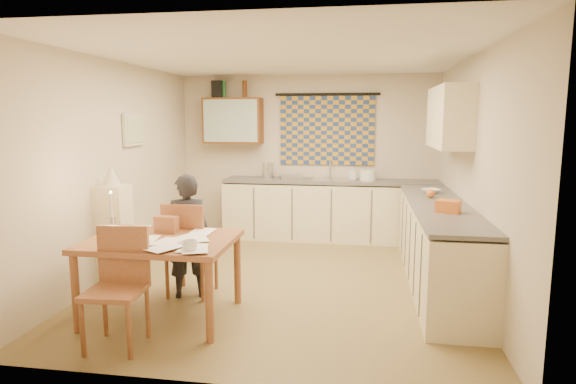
% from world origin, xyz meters
% --- Properties ---
extents(floor, '(4.00, 4.50, 0.02)m').
position_xyz_m(floor, '(0.00, 0.00, -0.01)').
color(floor, olive).
rests_on(floor, ground).
extents(ceiling, '(4.00, 4.50, 0.02)m').
position_xyz_m(ceiling, '(0.00, 0.00, 2.51)').
color(ceiling, white).
rests_on(ceiling, floor).
extents(wall_back, '(4.00, 0.02, 2.50)m').
position_xyz_m(wall_back, '(0.00, 2.26, 1.25)').
color(wall_back, beige).
rests_on(wall_back, floor).
extents(wall_front, '(4.00, 0.02, 2.50)m').
position_xyz_m(wall_front, '(0.00, -2.26, 1.25)').
color(wall_front, beige).
rests_on(wall_front, floor).
extents(wall_left, '(0.02, 4.50, 2.50)m').
position_xyz_m(wall_left, '(-2.01, 0.00, 1.25)').
color(wall_left, beige).
rests_on(wall_left, floor).
extents(wall_right, '(0.02, 4.50, 2.50)m').
position_xyz_m(wall_right, '(2.01, 0.00, 1.25)').
color(wall_right, beige).
rests_on(wall_right, floor).
extents(window_blind, '(1.45, 0.03, 1.05)m').
position_xyz_m(window_blind, '(0.30, 2.22, 1.65)').
color(window_blind, navy).
rests_on(window_blind, wall_back).
extents(curtain_rod, '(1.60, 0.04, 0.04)m').
position_xyz_m(curtain_rod, '(0.30, 2.20, 2.20)').
color(curtain_rod, black).
rests_on(curtain_rod, wall_back).
extents(wall_cabinet, '(0.90, 0.34, 0.70)m').
position_xyz_m(wall_cabinet, '(-1.15, 2.08, 1.80)').
color(wall_cabinet, '#562B0E').
rests_on(wall_cabinet, wall_back).
extents(wall_cabinet_glass, '(0.84, 0.02, 0.64)m').
position_xyz_m(wall_cabinet_glass, '(-1.15, 1.91, 1.80)').
color(wall_cabinet_glass, '#99B2A5').
rests_on(wall_cabinet_glass, wall_back).
extents(upper_cabinet_right, '(0.34, 1.30, 0.70)m').
position_xyz_m(upper_cabinet_right, '(1.83, 0.55, 1.85)').
color(upper_cabinet_right, beige).
rests_on(upper_cabinet_right, wall_right).
extents(framed_print, '(0.04, 0.50, 0.40)m').
position_xyz_m(framed_print, '(-1.97, 0.40, 1.70)').
color(framed_print, beige).
rests_on(framed_print, wall_left).
extents(print_canvas, '(0.01, 0.42, 0.32)m').
position_xyz_m(print_canvas, '(-1.95, 0.40, 1.70)').
color(print_canvas, silver).
rests_on(print_canvas, wall_left).
extents(counter_back, '(3.30, 0.62, 0.92)m').
position_xyz_m(counter_back, '(0.42, 1.95, 0.45)').
color(counter_back, beige).
rests_on(counter_back, floor).
extents(counter_right, '(0.62, 2.95, 0.92)m').
position_xyz_m(counter_right, '(1.70, 0.09, 0.45)').
color(counter_right, beige).
rests_on(counter_right, floor).
extents(stove, '(0.57, 0.57, 0.89)m').
position_xyz_m(stove, '(1.70, -0.97, 0.44)').
color(stove, white).
rests_on(stove, floor).
extents(sink, '(0.57, 0.48, 0.10)m').
position_xyz_m(sink, '(0.39, 1.95, 0.88)').
color(sink, silver).
rests_on(sink, counter_back).
extents(tap, '(0.04, 0.04, 0.28)m').
position_xyz_m(tap, '(0.37, 2.13, 1.06)').
color(tap, silver).
rests_on(tap, counter_back).
extents(dish_rack, '(0.42, 0.39, 0.06)m').
position_xyz_m(dish_rack, '(-0.21, 1.95, 0.95)').
color(dish_rack, silver).
rests_on(dish_rack, counter_back).
extents(kettle, '(0.22, 0.22, 0.24)m').
position_xyz_m(kettle, '(-0.58, 1.95, 1.04)').
color(kettle, silver).
rests_on(kettle, counter_back).
extents(mixing_bowl, '(0.24, 0.24, 0.16)m').
position_xyz_m(mixing_bowl, '(0.94, 1.95, 1.00)').
color(mixing_bowl, white).
rests_on(mixing_bowl, counter_back).
extents(soap_bottle, '(0.14, 0.14, 0.19)m').
position_xyz_m(soap_bottle, '(0.70, 2.00, 1.01)').
color(soap_bottle, white).
rests_on(soap_bottle, counter_back).
extents(bowl, '(0.37, 0.37, 0.05)m').
position_xyz_m(bowl, '(1.70, 0.84, 0.95)').
color(bowl, white).
rests_on(bowl, counter_right).
extents(orange_bag, '(0.27, 0.24, 0.12)m').
position_xyz_m(orange_bag, '(1.70, -0.40, 0.98)').
color(orange_bag, orange).
rests_on(orange_bag, counter_right).
extents(fruit_orange, '(0.10, 0.10, 0.10)m').
position_xyz_m(fruit_orange, '(1.65, 0.47, 0.97)').
color(fruit_orange, orange).
rests_on(fruit_orange, counter_right).
extents(speaker, '(0.19, 0.23, 0.26)m').
position_xyz_m(speaker, '(-1.40, 2.08, 2.28)').
color(speaker, black).
rests_on(speaker, wall_cabinet).
extents(bottle_green, '(0.08, 0.08, 0.26)m').
position_xyz_m(bottle_green, '(-1.29, 2.08, 2.28)').
color(bottle_green, '#195926').
rests_on(bottle_green, wall_cabinet).
extents(bottle_brown, '(0.08, 0.08, 0.26)m').
position_xyz_m(bottle_brown, '(-0.96, 2.08, 2.28)').
color(bottle_brown, '#562B0E').
rests_on(bottle_brown, wall_cabinet).
extents(dining_table, '(1.32, 1.01, 0.75)m').
position_xyz_m(dining_table, '(-0.96, -1.20, 0.38)').
color(dining_table, brown).
rests_on(dining_table, floor).
extents(chair_far, '(0.48, 0.48, 1.00)m').
position_xyz_m(chair_far, '(-0.89, -0.62, 0.31)').
color(chair_far, brown).
rests_on(chair_far, floor).
extents(chair_near, '(0.46, 0.46, 0.96)m').
position_xyz_m(chair_near, '(-1.08, -1.82, 0.30)').
color(chair_near, brown).
rests_on(chair_near, floor).
extents(person, '(0.65, 0.59, 1.29)m').
position_xyz_m(person, '(-0.91, -0.67, 0.64)').
color(person, black).
rests_on(person, floor).
extents(shelf_stand, '(0.32, 0.30, 1.12)m').
position_xyz_m(shelf_stand, '(-1.84, -0.43, 0.56)').
color(shelf_stand, beige).
rests_on(shelf_stand, floor).
extents(lampshade, '(0.20, 0.20, 0.22)m').
position_xyz_m(lampshade, '(-1.84, -0.43, 1.23)').
color(lampshade, beige).
rests_on(lampshade, shelf_stand).
extents(letter_rack, '(0.23, 0.12, 0.16)m').
position_xyz_m(letter_rack, '(-1.00, -0.98, 0.83)').
color(letter_rack, brown).
rests_on(letter_rack, dining_table).
extents(mug, '(0.15, 0.15, 0.10)m').
position_xyz_m(mug, '(-0.54, -1.58, 0.80)').
color(mug, white).
rests_on(mug, dining_table).
extents(magazine, '(0.42, 0.44, 0.03)m').
position_xyz_m(magazine, '(-1.41, -1.44, 0.76)').
color(magazine, maroon).
rests_on(magazine, dining_table).
extents(book, '(0.20, 0.26, 0.02)m').
position_xyz_m(book, '(-1.38, -1.29, 0.76)').
color(book, orange).
rests_on(book, dining_table).
extents(orange_box, '(0.13, 0.10, 0.04)m').
position_xyz_m(orange_box, '(-1.26, -1.50, 0.77)').
color(orange_box, orange).
rests_on(orange_box, dining_table).
extents(eyeglasses, '(0.13, 0.06, 0.02)m').
position_xyz_m(eyeglasses, '(-0.83, -1.50, 0.76)').
color(eyeglasses, black).
rests_on(eyeglasses, dining_table).
extents(candle_holder, '(0.07, 0.07, 0.18)m').
position_xyz_m(candle_holder, '(-1.45, -1.16, 0.84)').
color(candle_holder, silver).
rests_on(candle_holder, dining_table).
extents(candle, '(0.03, 0.03, 0.22)m').
position_xyz_m(candle, '(-1.46, -1.15, 1.04)').
color(candle, white).
rests_on(candle, dining_table).
extents(candle_flame, '(0.02, 0.02, 0.02)m').
position_xyz_m(candle_flame, '(-1.45, -1.16, 1.16)').
color(candle_flame, '#FFCC66').
rests_on(candle_flame, dining_table).
extents(papers, '(1.14, 0.98, 0.02)m').
position_xyz_m(papers, '(-0.97, -1.28, 0.76)').
color(papers, white).
rests_on(papers, dining_table).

